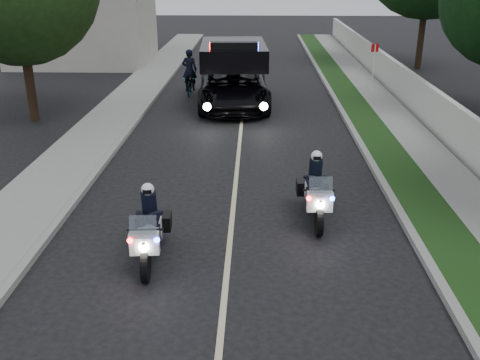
{
  "coord_description": "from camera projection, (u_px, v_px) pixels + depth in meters",
  "views": [
    {
      "loc": [
        0.54,
        -7.74,
        5.76
      ],
      "look_at": [
        0.19,
        4.22,
        1.0
      ],
      "focal_mm": 40.84,
      "sensor_mm": 36.0,
      "label": 1
    }
  ],
  "objects": [
    {
      "name": "tree_right_d",
      "position": [
        417.0,
        68.0,
        32.24
      ],
      "size": [
        7.84,
        7.84,
        12.79
      ],
      "primitive_type": null,
      "rotation": [
        0.0,
        0.0,
        0.02
      ],
      "color": "#143A13",
      "rests_on": "ground"
    },
    {
      "name": "police_moto_left",
      "position": [
        151.0,
        259.0,
        11.42
      ],
      "size": [
        0.81,
        2.0,
        1.66
      ],
      "primitive_type": null,
      "rotation": [
        0.0,
        0.0,
        0.07
      ],
      "color": "silver",
      "rests_on": "ground"
    },
    {
      "name": "lane_marking",
      "position": [
        239.0,
        145.0,
        18.62
      ],
      "size": [
        0.12,
        50.0,
        0.01
      ],
      "primitive_type": "cube",
      "color": "#BFB78C",
      "rests_on": "ground"
    },
    {
      "name": "bicycle",
      "position": [
        190.0,
        94.0,
        25.78
      ],
      "size": [
        0.62,
        1.65,
        0.86
      ],
      "primitive_type": "imported",
      "rotation": [
        0.0,
        0.0,
        0.03
      ],
      "color": "black",
      "rests_on": "ground"
    },
    {
      "name": "property_wall",
      "position": [
        452.0,
        125.0,
        18.15
      ],
      "size": [
        0.22,
        60.0,
        1.5
      ],
      "primitive_type": "cube",
      "color": "beige",
      "rests_on": "ground"
    },
    {
      "name": "tree_left_far",
      "position": [
        111.0,
        52.0,
        38.15
      ],
      "size": [
        8.01,
        8.01,
        10.15
      ],
      "primitive_type": null,
      "rotation": [
        0.0,
        0.0,
        0.41
      ],
      "color": "black",
      "rests_on": "ground"
    },
    {
      "name": "ground",
      "position": [
        222.0,
        325.0,
        9.33
      ],
      "size": [
        120.0,
        120.0,
        0.0
      ],
      "primitive_type": "plane",
      "color": "black",
      "rests_on": "ground"
    },
    {
      "name": "cyclist",
      "position": [
        190.0,
        94.0,
        25.78
      ],
      "size": [
        0.72,
        0.5,
        1.91
      ],
      "primitive_type": "imported",
      "rotation": [
        0.0,
        0.0,
        3.07
      ],
      "color": "black",
      "rests_on": "ground"
    },
    {
      "name": "curb_right",
      "position": [
        360.0,
        144.0,
        18.48
      ],
      "size": [
        0.2,
        60.0,
        0.15
      ],
      "primitive_type": "cube",
      "color": "gray",
      "rests_on": "ground"
    },
    {
      "name": "sidewalk_right",
      "position": [
        420.0,
        144.0,
        18.43
      ],
      "size": [
        1.4,
        60.0,
        0.16
      ],
      "primitive_type": "cube",
      "color": "gray",
      "rests_on": "ground"
    },
    {
      "name": "sidewalk_left",
      "position": [
        88.0,
        141.0,
        18.74
      ],
      "size": [
        2.0,
        60.0,
        0.16
      ],
      "primitive_type": "cube",
      "color": "gray",
      "rests_on": "ground"
    },
    {
      "name": "police_suv",
      "position": [
        234.0,
        106.0,
        23.71
      ],
      "size": [
        3.28,
        6.48,
        3.07
      ],
      "primitive_type": "imported",
      "rotation": [
        0.0,
        0.0,
        0.06
      ],
      "color": "black",
      "rests_on": "ground"
    },
    {
      "name": "building_far",
      "position": [
        80.0,
        4.0,
        32.46
      ],
      "size": [
        8.0,
        6.0,
        7.0
      ],
      "primitive_type": "cube",
      "color": "#A8A396",
      "rests_on": "ground"
    },
    {
      "name": "curb_left",
      "position": [
        120.0,
        142.0,
        18.71
      ],
      "size": [
        0.2,
        60.0,
        0.15
      ],
      "primitive_type": "cube",
      "color": "gray",
      "rests_on": "ground"
    },
    {
      "name": "sign_post",
      "position": [
        371.0,
        94.0,
        25.84
      ],
      "size": [
        0.46,
        0.46,
        2.42
      ],
      "primitive_type": null,
      "rotation": [
        0.0,
        0.0,
        0.24
      ],
      "color": "#AE230C",
      "rests_on": "ground"
    },
    {
      "name": "police_moto_right",
      "position": [
        314.0,
        219.0,
        13.22
      ],
      "size": [
        0.73,
        2.01,
        1.7
      ],
      "primitive_type": null,
      "rotation": [
        0.0,
        0.0,
        0.02
      ],
      "color": "silver",
      "rests_on": "ground"
    },
    {
      "name": "grass_verge",
      "position": [
        381.0,
        144.0,
        18.46
      ],
      "size": [
        1.2,
        60.0,
        0.16
      ],
      "primitive_type": "cube",
      "color": "#193814",
      "rests_on": "ground"
    },
    {
      "name": "tree_left_near",
      "position": [
        35.0,
        120.0,
        21.57
      ],
      "size": [
        7.09,
        7.09,
        10.0
      ],
      "primitive_type": null,
      "rotation": [
        0.0,
        0.0,
        -0.2
      ],
      "color": "#1B3812",
      "rests_on": "ground"
    }
  ]
}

